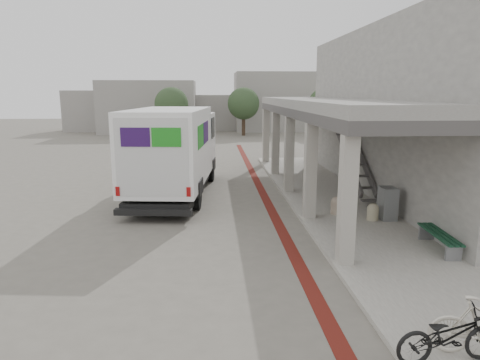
{
  "coord_description": "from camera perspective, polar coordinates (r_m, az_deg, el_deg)",
  "views": [
    {
      "loc": [
        -1.15,
        -13.39,
        4.31
      ],
      "look_at": [
        -0.31,
        -0.26,
        1.6
      ],
      "focal_mm": 32.0,
      "sensor_mm": 36.0,
      "label": 1
    }
  ],
  "objects": [
    {
      "name": "ground",
      "position": [
        14.11,
        1.19,
        -6.15
      ],
      "size": [
        120.0,
        120.0,
        0.0
      ],
      "primitive_type": "plane",
      "color": "#656057",
      "rests_on": "ground"
    },
    {
      "name": "bike_lane_stripe",
      "position": [
        16.12,
        4.13,
        -3.88
      ],
      "size": [
        0.35,
        40.0,
        0.01
      ],
      "primitive_type": "cube",
      "color": "#5C1912",
      "rests_on": "ground"
    },
    {
      "name": "sidewalk",
      "position": [
        14.96,
        16.71,
        -5.37
      ],
      "size": [
        4.4,
        28.0,
        0.12
      ],
      "primitive_type": "cube",
      "color": "gray",
      "rests_on": "ground"
    },
    {
      "name": "transit_building",
      "position": [
        19.61,
        20.56,
        8.25
      ],
      "size": [
        7.6,
        17.0,
        7.0
      ],
      "color": "gray",
      "rests_on": "ground"
    },
    {
      "name": "distant_backdrop",
      "position": [
        49.33,
        -5.73,
        9.7
      ],
      "size": [
        28.0,
        10.0,
        6.5
      ],
      "color": "gray",
      "rests_on": "ground"
    },
    {
      "name": "tree_left",
      "position": [
        41.58,
        -9.13,
        9.93
      ],
      "size": [
        3.2,
        3.2,
        4.8
      ],
      "color": "#38281C",
      "rests_on": "ground"
    },
    {
      "name": "tree_mid",
      "position": [
        43.52,
        0.48,
        10.14
      ],
      "size": [
        3.2,
        3.2,
        4.8
      ],
      "color": "#38281C",
      "rests_on": "ground"
    },
    {
      "name": "tree_right",
      "position": [
        43.85,
        11.22,
        9.93
      ],
      "size": [
        3.2,
        3.2,
        4.8
      ],
      "color": "#38281C",
      "rests_on": "ground"
    },
    {
      "name": "fedex_truck",
      "position": [
        18.19,
        -8.72,
        4.06
      ],
      "size": [
        3.48,
        8.82,
        3.67
      ],
      "rotation": [
        0.0,
        0.0,
        -0.1
      ],
      "color": "black",
      "rests_on": "ground"
    },
    {
      "name": "bench",
      "position": [
        12.85,
        25.04,
        -6.99
      ],
      "size": [
        0.55,
        1.97,
        0.46
      ],
      "rotation": [
        0.0,
        0.0,
        -0.07
      ],
      "color": "gray",
      "rests_on": "sidewalk"
    },
    {
      "name": "bollard_near",
      "position": [
        14.95,
        17.3,
        -4.05
      ],
      "size": [
        0.38,
        0.38,
        0.57
      ],
      "color": "tan",
      "rests_on": "sidewalk"
    },
    {
      "name": "bollard_far",
      "position": [
        15.37,
        12.78,
        -3.28
      ],
      "size": [
        0.41,
        0.41,
        0.62
      ],
      "color": "tan",
      "rests_on": "sidewalk"
    },
    {
      "name": "utility_cabinet",
      "position": [
        15.14,
        19.08,
        -2.95
      ],
      "size": [
        0.49,
        0.65,
        1.09
      ],
      "primitive_type": "cube",
      "rotation": [
        0.0,
        0.0,
        0.0
      ],
      "color": "gray",
      "rests_on": "sidewalk"
    },
    {
      "name": "bicycle_black",
      "position": [
        7.82,
        26.11,
        -18.12
      ],
      "size": [
        1.79,
        0.74,
        0.92
      ],
      "primitive_type": "imported",
      "rotation": [
        0.0,
        0.0,
        1.65
      ],
      "color": "black",
      "rests_on": "sidewalk"
    }
  ]
}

